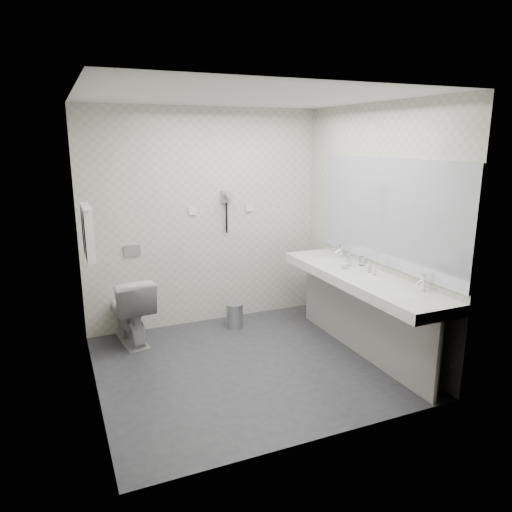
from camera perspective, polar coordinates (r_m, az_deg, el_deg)
name	(u,v)px	position (r m, az deg, el deg)	size (l,w,h in m)	color
floor	(248,365)	(4.78, -0.97, -12.91)	(2.80, 2.80, 0.00)	#2B2B31
ceiling	(247,97)	(4.28, -1.11, 18.54)	(2.80, 2.80, 0.00)	silver
wall_back	(205,219)	(5.56, -6.13, 4.47)	(2.80, 2.80, 0.00)	beige
wall_front	(321,277)	(3.23, 7.76, -2.47)	(2.80, 2.80, 0.00)	beige
wall_left	(86,254)	(4.05, -19.67, 0.20)	(2.60, 2.60, 0.00)	beige
wall_right	(373,229)	(5.05, 13.87, 3.18)	(2.60, 2.60, 0.00)	beige
vanity_counter	(360,279)	(4.83, 12.37, -2.70)	(0.55, 2.20, 0.10)	silver
vanity_panel	(360,319)	(4.98, 12.35, -7.35)	(0.03, 2.15, 0.75)	gray
vanity_post_near	(438,361)	(4.28, 20.93, -11.65)	(0.06, 0.06, 0.75)	silver
vanity_post_far	(312,289)	(5.82, 6.66, -4.00)	(0.06, 0.06, 0.75)	silver
mirror	(386,212)	(4.85, 15.28, 5.07)	(0.02, 2.20, 1.05)	#B2BCC6
basin_near	(405,295)	(4.34, 17.37, -4.45)	(0.40, 0.31, 0.05)	silver
basin_far	(326,261)	(5.34, 8.36, -0.54)	(0.40, 0.31, 0.05)	silver
faucet_near	(423,282)	(4.44, 19.37, -2.98)	(0.04, 0.04, 0.15)	silver
faucet_far	(341,251)	(5.43, 10.15, 0.59)	(0.04, 0.04, 0.15)	silver
soap_bottle_a	(368,266)	(4.90, 13.31, -1.23)	(0.05, 0.05, 0.11)	silver
soap_bottle_b	(344,264)	(4.98, 10.55, -0.92)	(0.08, 0.08, 0.10)	silver
soap_bottle_c	(374,270)	(4.80, 13.96, -1.60)	(0.04, 0.04, 0.11)	silver
glass_left	(349,261)	(5.10, 11.10, -0.54)	(0.06, 0.06, 0.11)	silver
glass_right	(362,261)	(5.14, 12.52, -0.58)	(0.05, 0.05, 0.10)	silver
toilet	(130,310)	(5.31, -14.83, -6.23)	(0.41, 0.73, 0.74)	silver
flush_plate	(132,251)	(5.42, -14.61, 0.61)	(0.18, 0.02, 0.12)	#B2B5BA
pedal_bin	(235,316)	(5.61, -2.59, -7.19)	(0.20, 0.20, 0.28)	#B2B5BA
bin_lid	(234,304)	(5.56, -2.60, -5.80)	(0.20, 0.20, 0.01)	#B2B5BA
towel_rail	(84,208)	(4.54, -19.85, 5.45)	(0.02, 0.02, 0.62)	silver
towel_near	(89,235)	(4.44, -19.36, 2.42)	(0.07, 0.24, 0.48)	white
towel_far	(86,229)	(4.72, -19.63, 3.03)	(0.07, 0.24, 0.48)	white
dryer_cradle	(226,196)	(5.58, -3.64, 7.14)	(0.10, 0.04, 0.14)	gray
dryer_barrel	(228,194)	(5.51, -3.39, 7.37)	(0.08, 0.08, 0.14)	gray
dryer_cord	(227,218)	(5.60, -3.54, 4.58)	(0.02, 0.02, 0.35)	black
switch_plate_a	(192,211)	(5.49, -7.62, 5.36)	(0.09, 0.02, 0.09)	silver
switch_plate_b	(249,208)	(5.72, -0.83, 5.82)	(0.09, 0.02, 0.09)	silver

